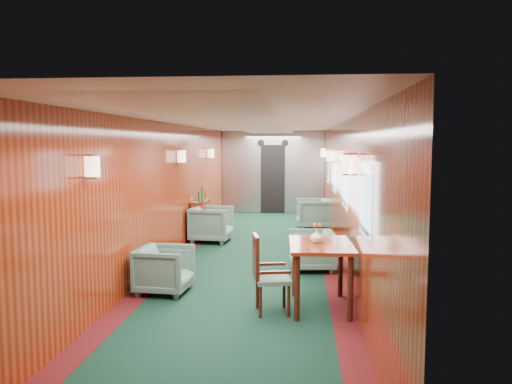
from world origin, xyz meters
TOP-DOWN VIEW (x-y plane):
  - room at (0.00, 0.00)m, footprint 12.00×12.10m
  - bulkhead at (0.00, 5.91)m, footprint 2.98×0.17m
  - windows_right at (1.49, 0.25)m, footprint 0.02×8.60m
  - wall_sconces at (0.00, 0.57)m, footprint 2.97×7.97m
  - dining_table at (1.08, -2.55)m, footprint 0.81×1.12m
  - side_chair at (0.41, -2.80)m, footprint 0.50×0.52m
  - credenza at (-1.34, 1.94)m, footprint 0.29×0.91m
  - flower_vase at (1.02, -2.51)m, footprint 0.20×0.20m
  - armchair_left_near at (-1.03, -2.10)m, footprint 0.75×0.74m
  - armchair_left_far at (-1.02, 1.46)m, footprint 0.87×0.85m
  - armchair_right_near at (1.01, -0.68)m, footprint 0.77×0.75m
  - armchair_right_far at (1.12, 3.28)m, footprint 0.85×0.83m

SIDE VIEW (x-z plane):
  - armchair_left_near at x=-1.03m, z-range 0.00..0.64m
  - armchair_right_near at x=1.01m, z-range 0.00..0.64m
  - armchair_right_far at x=1.12m, z-range 0.00..0.72m
  - armchair_left_far at x=-1.02m, z-range 0.00..0.74m
  - credenza at x=-1.34m, z-range -0.13..0.96m
  - side_chair at x=0.41m, z-range 0.04..1.00m
  - dining_table at x=1.08m, z-range 0.28..1.09m
  - flower_vase at x=1.02m, z-range 0.82..0.98m
  - bulkhead at x=0.00m, z-range -0.01..2.38m
  - windows_right at x=1.49m, z-range 1.05..1.85m
  - room at x=0.00m, z-range 0.43..2.83m
  - wall_sconces at x=0.00m, z-range 1.66..1.91m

